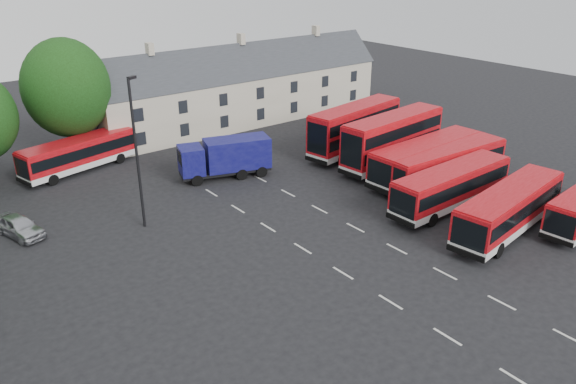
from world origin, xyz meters
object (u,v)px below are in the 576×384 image
at_px(silver_car, 19,226).
at_px(lamppost, 137,151).
at_px(bus_dd_south, 393,137).
at_px(box_truck, 226,156).

bearing_deg(silver_car, lamppost, -44.73).
distance_m(silver_car, lamppost, 10.02).
distance_m(bus_dd_south, box_truck, 15.43).
relative_size(bus_dd_south, box_truck, 1.44).
relative_size(silver_car, lamppost, 0.41).
relative_size(box_truck, lamppost, 0.76).
height_order(box_truck, lamppost, lamppost).
bearing_deg(lamppost, box_truck, 24.26).
xyz_separation_m(box_truck, silver_car, (-17.57, -0.43, -1.19)).
height_order(bus_dd_south, box_truck, bus_dd_south).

